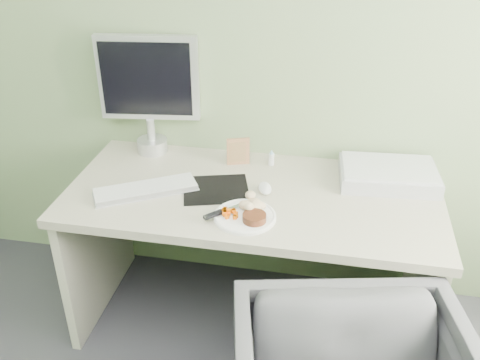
% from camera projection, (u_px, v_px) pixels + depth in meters
% --- Properties ---
extents(wall_back, '(3.50, 0.00, 3.50)m').
position_uv_depth(wall_back, '(269.00, 25.00, 2.30)').
color(wall_back, '#6D875F').
rests_on(wall_back, floor).
extents(desk, '(1.60, 0.75, 0.73)m').
position_uv_depth(desk, '(252.00, 227.00, 2.38)').
color(desk, '#B6AD98').
rests_on(desk, floor).
extents(plate, '(0.25, 0.25, 0.01)m').
position_uv_depth(plate, '(245.00, 217.00, 2.11)').
color(plate, white).
rests_on(plate, desk).
extents(steak, '(0.11, 0.11, 0.03)m').
position_uv_depth(steak, '(254.00, 218.00, 2.07)').
color(steak, black).
rests_on(steak, plate).
extents(potato_pile, '(0.12, 0.10, 0.05)m').
position_uv_depth(potato_pile, '(253.00, 203.00, 2.14)').
color(potato_pile, tan).
rests_on(potato_pile, plate).
extents(carrot_heap, '(0.06, 0.05, 0.04)m').
position_uv_depth(carrot_heap, '(230.00, 212.00, 2.10)').
color(carrot_heap, '#DE5904').
rests_on(carrot_heap, plate).
extents(steak_knife, '(0.16, 0.17, 0.02)m').
position_uv_depth(steak_knife, '(221.00, 212.00, 2.11)').
color(steak_knife, silver).
rests_on(steak_knife, plate).
extents(mousepad, '(0.33, 0.31, 0.00)m').
position_uv_depth(mousepad, '(216.00, 189.00, 2.30)').
color(mousepad, black).
rests_on(mousepad, desk).
extents(keyboard, '(0.44, 0.33, 0.02)m').
position_uv_depth(keyboard, '(146.00, 189.00, 2.28)').
color(keyboard, white).
rests_on(keyboard, desk).
extents(computer_mouse, '(0.08, 0.11, 0.03)m').
position_uv_depth(computer_mouse, '(265.00, 188.00, 2.28)').
color(computer_mouse, white).
rests_on(computer_mouse, desk).
extents(photo_frame, '(0.10, 0.05, 0.13)m').
position_uv_depth(photo_frame, '(238.00, 151.00, 2.48)').
color(photo_frame, '#986C47').
rests_on(photo_frame, desk).
extents(eyedrop_bottle, '(0.03, 0.03, 0.08)m').
position_uv_depth(eyedrop_bottle, '(271.00, 158.00, 2.49)').
color(eyedrop_bottle, white).
rests_on(eyedrop_bottle, desk).
extents(scanner, '(0.44, 0.31, 0.07)m').
position_uv_depth(scanner, '(388.00, 175.00, 2.35)').
color(scanner, '#B7B9BE').
rests_on(scanner, desk).
extents(monitor, '(0.47, 0.15, 0.56)m').
position_uv_depth(monitor, '(149.00, 88.00, 2.49)').
color(monitor, silver).
rests_on(monitor, desk).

